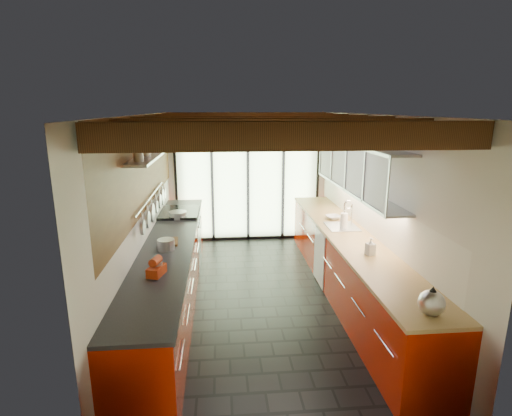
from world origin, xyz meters
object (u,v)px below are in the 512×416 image
object	(u,v)px
bowl	(333,217)
kettle	(432,301)
stand_mixer	(156,268)
paper_towel	(344,221)
soap_bottle	(370,246)

from	to	relation	value
bowl	kettle	bearing A→B (deg)	-90.00
stand_mixer	bowl	distance (m)	3.25
paper_towel	soap_bottle	xyz separation A→B (m)	(0.00, -1.08, -0.01)
stand_mixer	paper_towel	world-z (taller)	paper_towel
paper_towel	bowl	world-z (taller)	paper_towel
paper_towel	soap_bottle	bearing A→B (deg)	-90.00
stand_mixer	bowl	bearing A→B (deg)	38.60
bowl	stand_mixer	bearing A→B (deg)	-141.40
stand_mixer	soap_bottle	size ratio (longest dim) A/B	1.22
soap_bottle	bowl	world-z (taller)	soap_bottle
soap_bottle	kettle	bearing A→B (deg)	-90.00
stand_mixer	paper_towel	distance (m)	2.94
kettle	bowl	bearing A→B (deg)	90.00
stand_mixer	bowl	world-z (taller)	stand_mixer
kettle	bowl	xyz separation A→B (m)	(0.00, 3.11, -0.09)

